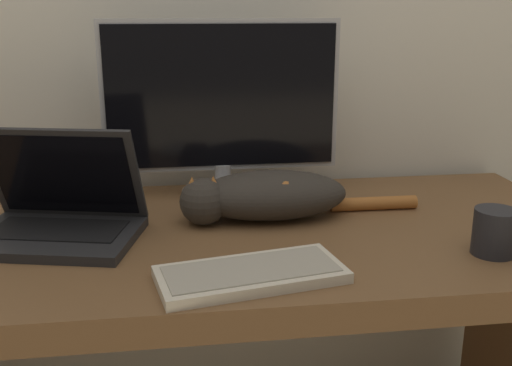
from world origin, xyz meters
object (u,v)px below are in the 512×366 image
Objects in this scene: external_keyboard at (251,274)px; laptop at (58,216)px; coffee_mug at (494,232)px; cat at (265,195)px; monitor at (222,110)px.

laptop is at bearing 134.80° from external_keyboard.
laptop is 0.89m from coffee_mug.
laptop is 4.11× the size of coffee_mug.
coffee_mug is at bearing -4.82° from external_keyboard.
cat is at bearing 20.37° from laptop.
coffee_mug is (0.49, 0.05, 0.04)m from external_keyboard.
monitor is 1.64× the size of external_keyboard.
monitor is 0.54m from external_keyboard.
coffee_mug is at bearing -31.47° from cat.
monitor is 1.54× the size of laptop.
external_keyboard is 3.85× the size of coffee_mug.
coffee_mug reaches higher than external_keyboard.
laptop is 0.67× the size of cat.
monitor is 6.31× the size of coffee_mug.
cat is at bearing 66.26° from external_keyboard.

